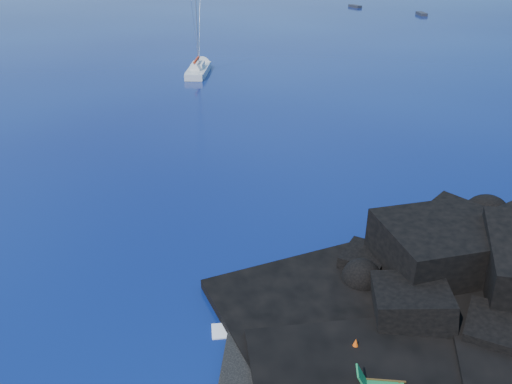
# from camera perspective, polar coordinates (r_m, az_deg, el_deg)

# --- Properties ---
(ground) EXTENTS (400.00, 400.00, 0.00)m
(ground) POSITION_cam_1_polar(r_m,az_deg,el_deg) (19.35, -4.72, -21.01)
(ground) COLOR #04063C
(ground) RESTS_ON ground
(beach) EXTENTS (9.08, 6.86, 0.70)m
(beach) POSITION_cam_1_polar(r_m,az_deg,el_deg) (19.96, 9.17, -19.48)
(beach) COLOR black
(beach) RESTS_ON ground
(surf_foam) EXTENTS (10.00, 8.00, 0.06)m
(surf_foam) POSITION_cam_1_polar(r_m,az_deg,el_deg) (23.34, 8.44, -11.52)
(surf_foam) COLOR white
(surf_foam) RESTS_ON ground
(sailboat) EXTENTS (3.09, 11.12, 11.51)m
(sailboat) POSITION_cam_1_polar(r_m,az_deg,el_deg) (64.45, -6.56, 13.32)
(sailboat) COLOR silver
(sailboat) RESTS_ON ground
(deck_chair) EXTENTS (1.78, 0.95, 1.17)m
(deck_chair) POSITION_cam_1_polar(r_m,az_deg,el_deg) (18.57, 14.40, -20.33)
(deck_chair) COLOR #1A753C
(deck_chair) RESTS_ON beach
(towel) EXTENTS (2.22, 1.32, 0.05)m
(towel) POSITION_cam_1_polar(r_m,az_deg,el_deg) (19.82, 10.12, -18.43)
(towel) COLOR white
(towel) RESTS_ON beach
(sunbather) EXTENTS (1.70, 0.68, 0.22)m
(sunbather) POSITION_cam_1_polar(r_m,az_deg,el_deg) (19.72, 10.15, -18.15)
(sunbather) COLOR tan
(sunbather) RESTS_ON towel
(marker_cone) EXTENTS (0.43, 0.43, 0.61)m
(marker_cone) POSITION_cam_1_polar(r_m,az_deg,el_deg) (20.07, 11.29, -16.78)
(marker_cone) COLOR #FF530D
(marker_cone) RESTS_ON beach
(distant_boat_a) EXTENTS (2.90, 4.71, 0.60)m
(distant_boat_a) POSITION_cam_1_polar(r_m,az_deg,el_deg) (141.77, 11.24, 19.99)
(distant_boat_a) COLOR #26262B
(distant_boat_a) RESTS_ON ground
(distant_boat_b) EXTENTS (1.66, 4.83, 0.64)m
(distant_boat_b) POSITION_cam_1_polar(r_m,az_deg,el_deg) (128.54, 18.38, 18.63)
(distant_boat_b) COLOR #252429
(distant_boat_b) RESTS_ON ground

